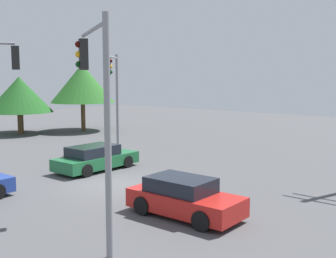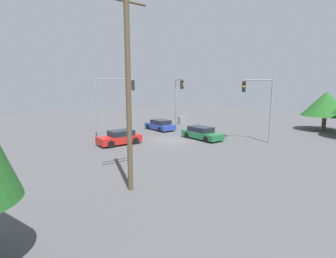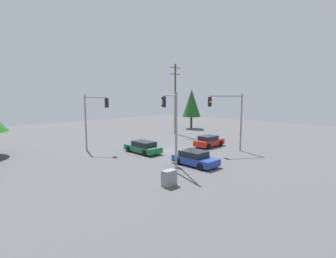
{
  "view_description": "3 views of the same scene",
  "coord_description": "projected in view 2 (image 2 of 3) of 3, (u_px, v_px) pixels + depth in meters",
  "views": [
    {
      "loc": [
        -13.84,
        13.01,
        4.88
      ],
      "look_at": [
        -1.24,
        -2.49,
        2.41
      ],
      "focal_mm": 45.0,
      "sensor_mm": 36.0,
      "label": 1
    },
    {
      "loc": [
        -16.56,
        -20.96,
        5.65
      ],
      "look_at": [
        -1.79,
        -1.71,
        1.59
      ],
      "focal_mm": 28.0,
      "sensor_mm": 36.0,
      "label": 2
    },
    {
      "loc": [
        20.84,
        20.84,
        6.41
      ],
      "look_at": [
        -0.79,
        -1.29,
        2.35
      ],
      "focal_mm": 28.0,
      "sensor_mm": 36.0,
      "label": 3
    }
  ],
  "objects": [
    {
      "name": "ground_plane",
      "position": [
        172.0,
        140.0,
        27.28
      ],
      "size": [
        80.0,
        80.0,
        0.0
      ],
      "primitive_type": "plane",
      "color": "#4C4C4F"
    },
    {
      "name": "sedan_red",
      "position": [
        120.0,
        138.0,
        25.21
      ],
      "size": [
        4.12,
        1.9,
        1.37
      ],
      "rotation": [
        0.0,
        0.0,
        1.57
      ],
      "color": "red",
      "rests_on": "ground_plane"
    },
    {
      "name": "sedan_blue",
      "position": [
        160.0,
        125.0,
        33.39
      ],
      "size": [
        2.07,
        4.22,
        1.31
      ],
      "color": "#233D93",
      "rests_on": "ground_plane"
    },
    {
      "name": "sedan_green",
      "position": [
        202.0,
        133.0,
        27.73
      ],
      "size": [
        1.97,
        4.6,
        1.32
      ],
      "rotation": [
        0.0,
        0.0,
        3.14
      ],
      "color": "#1E6638",
      "rests_on": "ground_plane"
    },
    {
      "name": "traffic_signal_main",
      "position": [
        178.0,
        94.0,
        33.14
      ],
      "size": [
        2.49,
        4.03,
        6.61
      ],
      "rotation": [
        0.0,
        0.0,
        4.18
      ],
      "color": "gray",
      "rests_on": "ground_plane"
    },
    {
      "name": "traffic_signal_cross",
      "position": [
        260.0,
        99.0,
        25.54
      ],
      "size": [
        1.83,
        2.49,
        6.39
      ],
      "rotation": [
        0.0,
        0.0,
        2.17
      ],
      "color": "gray",
      "rests_on": "ground_plane"
    },
    {
      "name": "traffic_signal_aux",
      "position": [
        111.0,
        97.0,
        27.62
      ],
      "size": [
        3.61,
        2.29,
        6.52
      ],
      "rotation": [
        0.0,
        0.0,
        -0.54
      ],
      "color": "gray",
      "rests_on": "ground_plane"
    },
    {
      "name": "utility_pole_tall",
      "position": [
        128.0,
        79.0,
        13.38
      ],
      "size": [
        2.2,
        0.28,
        11.3
      ],
      "color": "brown",
      "rests_on": "ground_plane"
    },
    {
      "name": "electrical_cabinet",
      "position": [
        182.0,
        120.0,
        38.47
      ],
      "size": [
        1.01,
        0.63,
        1.12
      ],
      "primitive_type": "cube",
      "color": "gray",
      "rests_on": "ground_plane"
    },
    {
      "name": "tree_behind",
      "position": [
        326.0,
        104.0,
        32.59
      ],
      "size": [
        5.6,
        5.6,
        4.93
      ],
      "color": "brown",
      "rests_on": "ground_plane"
    }
  ]
}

